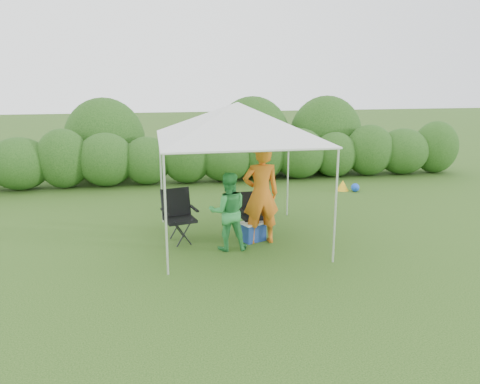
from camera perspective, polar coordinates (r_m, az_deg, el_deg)
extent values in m
plane|color=#375B1D|center=(9.34, 0.29, -6.86)|extent=(70.00, 70.00, 0.00)
ellipsoid|color=#2A541A|center=(15.28, -25.27, 3.14)|extent=(1.80, 1.53, 1.57)
cylinder|color=#382616|center=(15.40, -25.03, 0.81)|extent=(0.12, 0.12, 0.30)
ellipsoid|color=#2A541A|center=(15.00, -20.76, 3.83)|extent=(1.57, 1.34, 1.80)
cylinder|color=#382616|center=(15.14, -20.51, 1.04)|extent=(0.12, 0.12, 0.30)
ellipsoid|color=#2A541A|center=(14.84, -16.05, 3.80)|extent=(1.72, 1.47, 1.65)
cylinder|color=#382616|center=(14.97, -15.87, 1.26)|extent=(0.12, 0.12, 0.30)
ellipsoid|color=#2A541A|center=(14.79, -11.27, 3.75)|extent=(1.50, 1.28, 1.50)
cylinder|color=#382616|center=(14.91, -11.16, 1.49)|extent=(0.12, 0.12, 0.30)
ellipsoid|color=#2A541A|center=(14.81, -6.51, 4.39)|extent=(1.65, 1.40, 1.73)
cylinder|color=#382616|center=(14.94, -6.44, 1.70)|extent=(0.12, 0.12, 0.30)
ellipsoid|color=#2A541A|center=(14.96, -1.78, 4.28)|extent=(1.80, 1.53, 1.57)
cylinder|color=#382616|center=(15.08, -1.77, 1.89)|extent=(0.12, 0.12, 0.30)
ellipsoid|color=#2A541A|center=(15.18, 2.83, 4.84)|extent=(1.58, 1.34, 1.80)
cylinder|color=#382616|center=(15.32, 2.79, 2.07)|extent=(0.12, 0.12, 0.30)
ellipsoid|color=#2A541A|center=(15.52, 7.26, 4.68)|extent=(1.72, 1.47, 1.65)
cylinder|color=#382616|center=(15.64, 7.19, 2.24)|extent=(0.12, 0.12, 0.30)
ellipsoid|color=#2A541A|center=(15.95, 11.48, 4.49)|extent=(1.50, 1.28, 1.50)
cylinder|color=#382616|center=(16.06, 11.38, 2.38)|extent=(0.12, 0.12, 0.30)
ellipsoid|color=#2A541A|center=(16.44, 15.50, 4.93)|extent=(1.65, 1.40, 1.73)
cylinder|color=#382616|center=(16.56, 15.34, 2.50)|extent=(0.12, 0.12, 0.30)
ellipsoid|color=#2A541A|center=(17.02, 19.22, 4.71)|extent=(1.80, 1.53, 1.57)
cylinder|color=#382616|center=(17.13, 19.05, 2.60)|extent=(0.12, 0.12, 0.30)
ellipsoid|color=#2A541A|center=(17.65, 22.74, 5.08)|extent=(1.57, 1.34, 1.80)
cylinder|color=#382616|center=(17.77, 22.51, 2.69)|extent=(0.12, 0.12, 0.30)
cylinder|color=silver|center=(7.90, -9.04, -2.94)|extent=(0.04, 0.04, 2.10)
cylinder|color=silver|center=(8.51, 11.58, -1.81)|extent=(0.04, 0.04, 2.10)
cylinder|color=silver|center=(10.81, -9.58, 1.67)|extent=(0.04, 0.04, 2.10)
cylinder|color=silver|center=(11.26, 5.86, 2.30)|extent=(0.04, 0.04, 2.10)
cube|color=white|center=(9.29, -0.28, 6.52)|extent=(3.10, 3.10, 0.03)
pyramid|color=white|center=(9.25, -0.29, 8.76)|extent=(3.10, 3.10, 0.70)
cube|color=black|center=(9.90, 1.70, -3.14)|extent=(0.54, 0.50, 0.05)
cube|color=black|center=(10.02, 1.35, -1.30)|extent=(0.51, 0.18, 0.48)
cube|color=black|center=(9.78, 0.23, -2.28)|extent=(0.08, 0.43, 0.03)
cube|color=black|center=(9.92, 3.16, -2.05)|extent=(0.08, 0.43, 0.03)
cylinder|color=black|center=(9.71, 0.84, -4.75)|extent=(0.02, 0.02, 0.41)
cylinder|color=black|center=(9.83, 3.25, -4.53)|extent=(0.02, 0.02, 0.41)
cylinder|color=black|center=(10.10, 0.17, -3.99)|extent=(0.02, 0.02, 0.41)
cylinder|color=black|center=(10.22, 2.49, -3.79)|extent=(0.02, 0.02, 0.41)
cube|color=black|center=(9.61, -7.34, -3.36)|extent=(0.70, 0.66, 0.06)
cube|color=black|center=(9.75, -7.82, -1.17)|extent=(0.61, 0.29, 0.56)
cube|color=black|center=(9.47, -9.16, -2.40)|extent=(0.17, 0.50, 0.03)
cube|color=black|center=(9.64, -5.64, -2.00)|extent=(0.17, 0.50, 0.03)
cylinder|color=black|center=(9.39, -8.33, -5.35)|extent=(0.03, 0.03, 0.48)
cylinder|color=black|center=(9.53, -5.42, -4.97)|extent=(0.03, 0.03, 0.48)
cylinder|color=black|center=(9.85, -9.11, -4.45)|extent=(0.03, 0.03, 0.48)
cylinder|color=black|center=(9.98, -6.34, -4.11)|extent=(0.03, 0.03, 0.48)
imported|color=orange|center=(9.38, 2.57, -0.26)|extent=(0.75, 0.50, 2.03)
imported|color=green|center=(9.06, -1.46, -2.38)|extent=(0.77, 0.61, 1.54)
cube|color=navy|center=(9.70, 1.58, -4.90)|extent=(0.55, 0.48, 0.37)
cube|color=silver|center=(9.64, 1.59, -3.77)|extent=(0.58, 0.51, 0.03)
cylinder|color=#592D0C|center=(9.58, 2.00, -3.13)|extent=(0.06, 0.06, 0.21)
cone|color=yellow|center=(14.19, 12.40, 0.79)|extent=(0.37, 0.37, 0.31)
sphere|color=blue|center=(14.13, 13.86, 0.53)|extent=(0.24, 0.24, 0.24)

